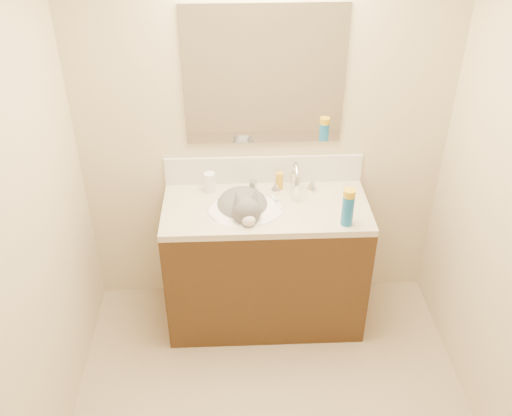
{
  "coord_description": "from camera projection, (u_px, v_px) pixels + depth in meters",
  "views": [
    {
      "loc": [
        -0.18,
        -1.77,
        2.68
      ],
      "look_at": [
        -0.06,
        0.92,
        0.88
      ],
      "focal_mm": 40.0,
      "sensor_mm": 36.0,
      "label": 1
    }
  ],
  "objects": [
    {
      "name": "pill_label",
      "position": [
        210.0,
        184.0,
        3.41
      ],
      "size": [
        0.07,
        0.07,
        0.04
      ],
      "primitive_type": "cylinder",
      "rotation": [
        0.0,
        0.0,
        0.13
      ],
      "color": "orange",
      "rests_on": "pill_bottle"
    },
    {
      "name": "faucet",
      "position": [
        295.0,
        180.0,
        3.37
      ],
      "size": [
        0.28,
        0.2,
        0.21
      ],
      "color": "silver",
      "rests_on": "counter_slab"
    },
    {
      "name": "room_shell",
      "position": [
        283.0,
        210.0,
        2.14
      ],
      "size": [
        2.24,
        2.54,
        2.52
      ],
      "color": "beige",
      "rests_on": "ground"
    },
    {
      "name": "pill_bottle",
      "position": [
        210.0,
        182.0,
        3.4
      ],
      "size": [
        0.07,
        0.07,
        0.12
      ],
      "primitive_type": "cylinder",
      "rotation": [
        0.0,
        0.0,
        0.13
      ],
      "color": "white",
      "rests_on": "counter_slab"
    },
    {
      "name": "amber_bottle",
      "position": [
        280.0,
        181.0,
        3.43
      ],
      "size": [
        0.05,
        0.05,
        0.11
      ],
      "primitive_type": "cylinder",
      "rotation": [
        0.0,
        0.0,
        0.14
      ],
      "color": "gold",
      "rests_on": "counter_slab"
    },
    {
      "name": "toothbrush_head",
      "position": [
        276.0,
        202.0,
        3.33
      ],
      "size": [
        0.02,
        0.03,
        0.01
      ],
      "primitive_type": "cube",
      "rotation": [
        0.0,
        0.0,
        0.35
      ],
      "color": "#6382D3",
      "rests_on": "counter_slab"
    },
    {
      "name": "cat",
      "position": [
        243.0,
        209.0,
        3.31
      ],
      "size": [
        0.4,
        0.46,
        0.34
      ],
      "rotation": [
        0.0,
        0.0,
        0.14
      ],
      "color": "#575457",
      "rests_on": "basin"
    },
    {
      "name": "vanity_cabinet",
      "position": [
        265.0,
        266.0,
        3.55
      ],
      "size": [
        1.2,
        0.55,
        0.82
      ],
      "primitive_type": "cube",
      "color": "#3A2310",
      "rests_on": "ground"
    },
    {
      "name": "silver_jar",
      "position": [
        253.0,
        185.0,
        3.44
      ],
      "size": [
        0.05,
        0.05,
        0.06
      ],
      "primitive_type": "cylinder",
      "rotation": [
        0.0,
        0.0,
        0.02
      ],
      "color": "#B7B7BC",
      "rests_on": "counter_slab"
    },
    {
      "name": "spray_cap",
      "position": [
        349.0,
        193.0,
        3.04
      ],
      "size": [
        0.07,
        0.07,
        0.04
      ],
      "primitive_type": "cylinder",
      "rotation": [
        0.0,
        0.0,
        -0.03
      ],
      "color": "gold",
      "rests_on": "spray_can"
    },
    {
      "name": "toothbrush",
      "position": [
        276.0,
        202.0,
        3.33
      ],
      "size": [
        0.07,
        0.15,
        0.01
      ],
      "primitive_type": "cube",
      "rotation": [
        0.0,
        0.0,
        0.35
      ],
      "color": "white",
      "rests_on": "counter_slab"
    },
    {
      "name": "mirror",
      "position": [
        264.0,
        77.0,
        3.14
      ],
      "size": [
        0.9,
        0.02,
        0.8
      ],
      "primitive_type": "cube",
      "color": "white",
      "rests_on": "room_shell"
    },
    {
      "name": "basin",
      "position": [
        246.0,
        219.0,
        3.31
      ],
      "size": [
        0.45,
        0.36,
        0.14
      ],
      "primitive_type": "ellipsoid",
      "color": "white",
      "rests_on": "vanity_cabinet"
    },
    {
      "name": "counter_slab",
      "position": [
        266.0,
        209.0,
        3.31
      ],
      "size": [
        1.2,
        0.55,
        0.04
      ],
      "primitive_type": "cube",
      "color": "beige",
      "rests_on": "vanity_cabinet"
    },
    {
      "name": "backsplash",
      "position": [
        264.0,
        170.0,
        3.47
      ],
      "size": [
        1.2,
        0.02,
        0.18
      ],
      "primitive_type": "cube",
      "color": "silver",
      "rests_on": "counter_slab"
    },
    {
      "name": "spray_can",
      "position": [
        348.0,
        210.0,
        3.1
      ],
      "size": [
        0.07,
        0.07,
        0.18
      ],
      "primitive_type": "cylinder",
      "rotation": [
        0.0,
        0.0,
        -0.03
      ],
      "color": "#1866AA",
      "rests_on": "counter_slab"
    }
  ]
}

